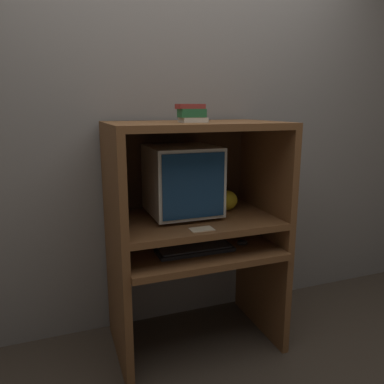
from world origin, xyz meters
name	(u,v)px	position (x,y,z in m)	size (l,w,h in m)	color
ground_plane	(214,372)	(0.00, 0.00, 0.00)	(12.00, 12.00, 0.00)	#3D3328
wall_back	(174,126)	(0.00, 0.68, 1.30)	(6.00, 0.06, 2.60)	gray
desk_base	(197,282)	(0.00, 0.27, 0.41)	(0.96, 0.64, 0.64)	brown
desk_monitor_shelf	(195,223)	(0.00, 0.31, 0.76)	(0.96, 0.62, 0.16)	brown
hutch_upper	(193,153)	(0.00, 0.34, 1.16)	(0.96, 0.62, 0.54)	brown
crt_monitor	(182,180)	(-0.06, 0.37, 1.01)	(0.38, 0.40, 0.40)	beige
keyboard	(195,249)	(-0.04, 0.19, 0.65)	(0.43, 0.16, 0.03)	black
mouse	(242,242)	(0.25, 0.19, 0.65)	(0.07, 0.05, 0.03)	black
snack_bag	(226,201)	(0.23, 0.37, 0.86)	(0.15, 0.11, 0.12)	gold
book_stack	(192,113)	(-0.04, 0.24, 1.39)	(0.15, 0.10, 0.09)	beige
paper_card	(202,229)	(-0.05, 0.08, 0.80)	(0.12, 0.08, 0.00)	#CCB28C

